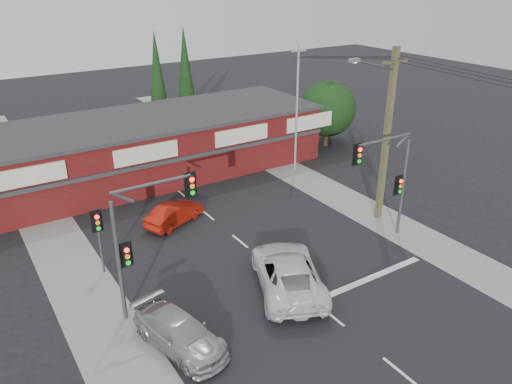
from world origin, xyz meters
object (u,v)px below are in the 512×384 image
red_sedan (174,214)px  shop_building (140,148)px  white_suv (288,272)px  utility_pole (386,131)px  silver_suv (180,333)px

red_sedan → shop_building: size_ratio=0.14×
white_suv → utility_pole: size_ratio=0.60×
white_suv → red_sedan: (-1.77, 8.78, -0.20)m
white_suv → silver_suv: bearing=33.3°
utility_pole → white_suv: bearing=-161.6°
utility_pole → shop_building: bearing=123.8°
white_suv → red_sedan: bearing=-54.6°
white_suv → utility_pole: utility_pole is taller
red_sedan → silver_suv: bearing=133.6°
red_sedan → shop_building: (1.12, 8.12, 1.51)m
silver_suv → red_sedan: 10.60m
white_suv → utility_pole: bearing=-137.5°
utility_pole → red_sedan: bearing=150.7°
shop_building → utility_pole: utility_pole is taller
silver_suv → red_sedan: (4.16, 9.75, -0.03)m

